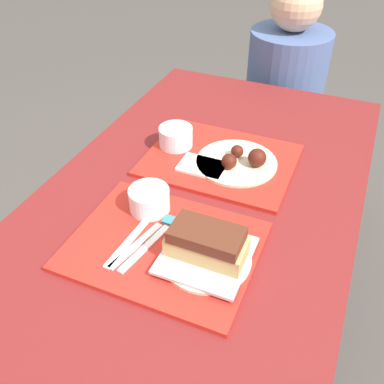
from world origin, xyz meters
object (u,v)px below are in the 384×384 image
bowl_coleslaw_far (176,136)px  person_seated_across (286,76)px  wings_plate_far (240,160)px  tray_near (165,246)px  bowl_coleslaw_near (149,199)px  brisket_sandwich_plate (207,248)px  tray_far (219,160)px

bowl_coleslaw_far → person_seated_across: 0.79m
wings_plate_far → person_seated_across: size_ratio=0.34×
tray_near → wings_plate_far: bearing=80.8°
tray_near → wings_plate_far: size_ratio=1.82×
bowl_coleslaw_near → brisket_sandwich_plate: (0.19, -0.10, 0.00)m
tray_far → brisket_sandwich_plate: 0.40m
bowl_coleslaw_near → bowl_coleslaw_far: same height
tray_far → bowl_coleslaw_far: bearing=174.1°
tray_near → wings_plate_far: 0.37m
tray_far → tray_near: bearing=-89.2°
bowl_coleslaw_far → person_seated_across: bearing=77.8°
bowl_coleslaw_near → person_seated_across: (0.10, 1.06, -0.10)m
bowl_coleslaw_near → wings_plate_far: bearing=61.4°
tray_near → bowl_coleslaw_near: bearing=131.9°
tray_far → wings_plate_far: wings_plate_far is taller
bowl_coleslaw_far → wings_plate_far: (0.21, -0.02, -0.02)m
tray_near → bowl_coleslaw_far: bowl_coleslaw_far is taller
brisket_sandwich_plate → wings_plate_far: (-0.04, 0.37, -0.02)m
tray_far → person_seated_across: (0.02, 0.79, -0.06)m
tray_far → wings_plate_far: size_ratio=1.82×
bowl_coleslaw_near → wings_plate_far: 0.31m
wings_plate_far → brisket_sandwich_plate: bearing=-83.2°
tray_far → bowl_coleslaw_near: bearing=-106.4°
tray_far → wings_plate_far: bearing=-7.1°
bowl_coleslaw_far → bowl_coleslaw_near: bearing=-77.9°
tray_near → bowl_coleslaw_far: (-0.15, 0.39, 0.04)m
tray_near → bowl_coleslaw_far: bearing=111.1°
bowl_coleslaw_far → wings_plate_far: same height
bowl_coleslaw_near → brisket_sandwich_plate: brisket_sandwich_plate is taller
bowl_coleslaw_near → wings_plate_far: size_ratio=0.43×
bowl_coleslaw_far → tray_near: bearing=-68.9°
person_seated_across → tray_near: bearing=-90.8°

